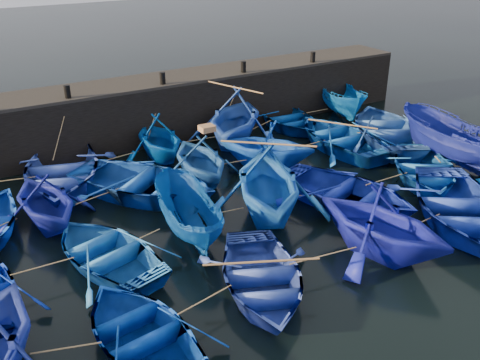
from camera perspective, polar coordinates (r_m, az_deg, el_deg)
ground at (r=16.55m, az=5.72°, el=-6.27°), size 120.00×120.00×0.00m
quay_wall at (r=24.48m, az=-8.86°, el=7.46°), size 26.00×2.50×2.50m
quay_top at (r=24.12m, az=-9.07°, el=10.42°), size 26.00×2.50×0.12m
bollard_1 at (r=22.07m, az=-17.94°, el=8.95°), size 0.24×0.24×0.50m
bollard_2 at (r=23.23m, az=-8.26°, el=10.69°), size 0.24×0.24×0.50m
bollard_3 at (r=24.99m, az=0.37°, el=11.98°), size 0.24×0.24×0.50m
bollard_4 at (r=27.23m, az=7.77°, el=12.87°), size 0.24×0.24×0.50m
boat_1 at (r=20.63m, az=-18.59°, el=0.97°), size 5.61×6.64×1.18m
boat_2 at (r=21.90m, az=-8.66°, el=4.50°), size 3.34×3.82×1.92m
boat_3 at (r=23.11m, az=-0.55°, el=6.75°), size 6.36×6.39×2.55m
boat_4 at (r=25.54m, az=5.11°, el=6.57°), size 3.60×4.77×0.94m
boat_5 at (r=27.39m, az=10.84°, el=8.36°), size 3.06×4.70×1.70m
boat_7 at (r=17.73m, az=-20.08°, el=-1.96°), size 3.56×4.01×1.94m
boat_8 at (r=19.01m, az=-10.19°, el=-0.22°), size 6.44×6.74×1.14m
boat_9 at (r=19.63m, az=-4.24°, el=2.34°), size 3.62×4.09×1.99m
boat_10 at (r=20.84m, az=2.84°, el=3.79°), size 4.97×5.00×1.99m
boat_11 at (r=23.34m, az=10.74°, el=4.57°), size 3.87×5.31×1.08m
boat_12 at (r=24.57m, az=15.45°, el=5.29°), size 6.31×7.03×1.20m
boat_14 at (r=15.51m, az=-14.01°, el=-7.39°), size 4.12×4.99×0.90m
boat_15 at (r=16.26m, az=-5.69°, el=-3.69°), size 2.08×4.23×1.57m
boat_16 at (r=17.15m, az=2.95°, el=-0.15°), size 5.88×6.17×2.54m
boat_17 at (r=18.50m, az=11.26°, el=-1.24°), size 5.05×5.91×1.04m
boat_18 at (r=21.07m, az=19.03°, el=1.10°), size 5.44×5.72×0.96m
boat_19 at (r=22.77m, az=21.71°, el=3.86°), size 2.05×5.17×1.98m
boat_21 at (r=12.64m, az=-10.45°, el=-15.67°), size 3.47×4.48×0.86m
boat_22 at (r=14.03m, az=2.28°, el=-10.35°), size 4.56×5.25×0.91m
boat_23 at (r=15.68m, az=14.91°, el=-4.31°), size 4.57×4.99×2.21m
boat_24 at (r=18.46m, az=22.33°, el=-2.60°), size 6.53×6.92×1.17m
wooden_crate at (r=19.36m, az=-3.55°, el=5.52°), size 0.52×0.45×0.21m
mooring_ropes at (r=19.98m, az=-2.12°, el=2.44°), size 18.33×11.60×2.10m
loose_oars at (r=18.89m, az=4.22°, el=4.03°), size 10.67×11.51×1.70m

